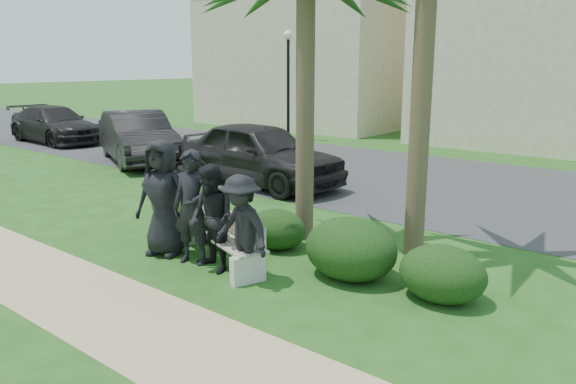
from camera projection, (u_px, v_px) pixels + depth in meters
The scene contains 20 objects.
ground at pixel (241, 280), 8.14m from camera, with size 160.00×160.00×0.00m, color #214A15.
footpath at pixel (137, 323), 6.79m from camera, with size 30.00×1.60×0.01m, color tan.
asphalt_street at pixel (462, 187), 14.15m from camera, with size 160.00×8.00×0.01m, color #2D2D30.
stucco_bldg_left at pixel (318, 50), 28.27m from camera, with size 10.40×8.40×7.30m.
stucco_bldg_right at pixel (549, 46), 21.46m from camera, with size 8.40×8.40×7.30m.
street_lamp at pixel (288, 66), 22.07m from camera, with size 0.36×0.36×4.29m.
park_bench at pixel (218, 239), 8.85m from camera, with size 2.39×1.19×0.78m.
man_a at pixel (163, 198), 9.04m from camera, with size 0.93×0.60×1.90m, color black.
man_b at pixel (192, 208), 8.64m from camera, with size 0.65×0.43×1.79m, color black.
man_c at pixel (212, 219), 8.34m from camera, with size 0.79×0.62×1.63m, color black.
man_d at pixel (241, 229), 7.92m from camera, with size 1.01×0.58×1.57m, color black.
hedge_a at pixel (187, 202), 10.67m from camera, with size 1.50×1.24×0.98m, color black.
hedge_b at pixel (191, 209), 10.45m from camera, with size 1.29×1.06×0.84m, color black.
hedge_c at pixel (277, 228), 9.50m from camera, with size 1.05×0.87×0.69m, color black.
hedge_d at pixel (351, 247), 8.16m from camera, with size 1.41×1.16×0.92m, color black.
hedge_e at pixel (353, 248), 8.30m from camera, with size 1.24×1.02×0.81m, color black.
hedge_f at pixel (443, 272), 7.40m from camera, with size 1.17×0.97×0.77m, color black.
car_a at pixel (259, 153), 14.30m from camera, with size 1.91×4.74×1.62m, color black.
car_b at pixel (138, 137), 17.54m from camera, with size 1.68×4.83×1.59m, color black.
car_c at pixel (55, 125), 21.93m from camera, with size 1.95×4.80×1.39m, color black.
Camera 1 is at (5.38, -5.46, 3.09)m, focal length 35.00 mm.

